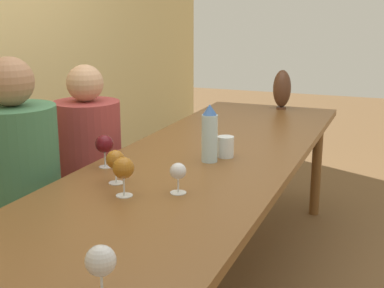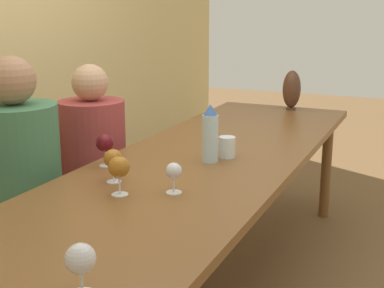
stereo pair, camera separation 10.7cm
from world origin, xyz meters
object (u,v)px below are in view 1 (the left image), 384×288
Objects in this scene: water_tumbler at (226,147)px; wine_glass_5 at (178,172)px; chair_near at (10,226)px; chair_far at (80,188)px; wine_glass_0 at (101,262)px; wine_glass_1 at (115,160)px; vase at (282,89)px; person_far at (91,165)px; wine_glass_4 at (104,144)px; person_near at (21,190)px; water_bottle at (210,134)px; wine_glass_2 at (123,169)px.

wine_glass_5 reaches higher than water_tumbler.
chair_far is (0.58, 0.00, 0.00)m from chair_near.
wine_glass_1 is (0.79, 0.41, 0.00)m from wine_glass_0.
wine_glass_1 is at bearing 151.62° from water_tumbler.
vase is 1.90m from wine_glass_1.
wine_glass_1 is at bearing -89.95° from chair_near.
wine_glass_0 is 1.73m from chair_far.
chair_near is 0.74× the size of person_far.
wine_glass_5 is at bearing 9.18° from wine_glass_0.
person_near reaches higher than wine_glass_4.
wine_glass_4 is 0.48m from wine_glass_5.
wine_glass_0 is at bearing -172.50° from water_bottle.
vase reaches higher than chair_near.
person_near is at bearing 48.56° from wine_glass_0.
wine_glass_0 is 0.99× the size of wine_glass_1.
vase is at bearing -14.15° from wine_glass_4.
wine_glass_4 reaches higher than wine_glass_0.
person_near is (-0.00, 0.49, -0.19)m from wine_glass_1.
wine_glass_0 is at bearing -155.55° from wine_glass_2.
wine_glass_4 is (-1.70, 0.43, -0.04)m from vase.
vase is (1.33, 0.02, 0.09)m from water_tumbler.
vase reaches higher than wine_glass_5.
person_far is (1.37, 0.90, -0.23)m from wine_glass_0.
water_bottle reaches higher than wine_glass_0.
wine_glass_2 is at bearing -136.11° from chair_far.
person_far is at bearing 40.21° from wine_glass_2.
wine_glass_2 is 0.40m from wine_glass_4.
person_near is at bearing 124.80° from water_tumbler.
water_bottle is at bearing -61.57° from chair_near.
wine_glass_5 is 0.79m from person_near.
vase is 2.01m from wine_glass_2.
person_far is (-1.30, 0.76, -0.28)m from vase.
wine_glass_4 reaches higher than water_tumbler.
water_tumbler is 0.73× the size of wine_glass_0.
person_far reaches higher than wine_glass_2.
water_bottle is 1.01m from chair_near.
chair_near is (-0.44, 0.82, -0.41)m from water_bottle.
wine_glass_1 is at bearing -138.83° from wine_glass_4.
vase is 1.60m from chair_far.
wine_glass_5 is (-0.56, 0.01, 0.03)m from water_tumbler.
wine_glass_0 is 0.79m from wine_glass_5.
wine_glass_0 is 0.16× the size of chair_near.
wine_glass_4 is 0.12× the size of person_near.
wine_glass_0 is 1.31m from chair_near.
person_far is (0.14, 0.73, -0.27)m from water_bottle.
water_tumbler is 1.34m from vase.
chair_far is at bearing 35.52° from wine_glass_0.
chair_near is 1.00× the size of chair_far.
chair_near is 0.69× the size of person_near.
water_tumbler is 1.34m from wine_glass_0.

